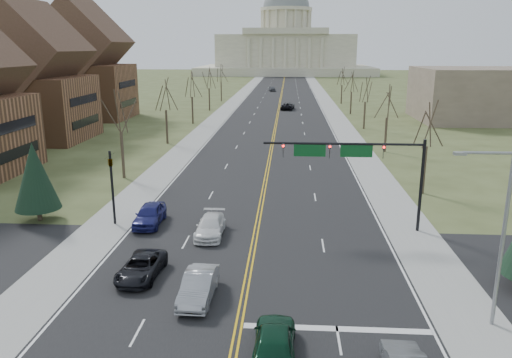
# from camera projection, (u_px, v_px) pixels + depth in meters

# --- Properties ---
(ground) EXTENTS (600.00, 600.00, 0.00)m
(ground) POSITION_uv_depth(u_px,v_px,m) (241.00, 315.00, 26.53)
(ground) COLOR #3F4723
(ground) RESTS_ON ground
(road) EXTENTS (20.00, 380.00, 0.01)m
(road) POSITION_uv_depth(u_px,v_px,m) (280.00, 101.00, 132.63)
(road) COLOR black
(road) RESTS_ON ground
(cross_road) EXTENTS (120.00, 14.00, 0.01)m
(cross_road) POSITION_uv_depth(u_px,v_px,m) (249.00, 267.00, 32.32)
(cross_road) COLOR black
(cross_road) RESTS_ON ground
(sidewalk_left) EXTENTS (4.00, 380.00, 0.03)m
(sidewalk_left) POSITION_uv_depth(u_px,v_px,m) (235.00, 100.00, 133.39)
(sidewalk_left) COLOR gray
(sidewalk_left) RESTS_ON ground
(sidewalk_right) EXTENTS (4.00, 380.00, 0.03)m
(sidewalk_right) POSITION_uv_depth(u_px,v_px,m) (326.00, 101.00, 131.86)
(sidewalk_right) COLOR gray
(sidewalk_right) RESTS_ON ground
(center_line) EXTENTS (0.42, 380.00, 0.01)m
(center_line) POSITION_uv_depth(u_px,v_px,m) (280.00, 101.00, 132.63)
(center_line) COLOR gold
(center_line) RESTS_ON road
(edge_line_left) EXTENTS (0.15, 380.00, 0.01)m
(edge_line_left) POSITION_uv_depth(u_px,v_px,m) (244.00, 100.00, 133.25)
(edge_line_left) COLOR silver
(edge_line_left) RESTS_ON road
(edge_line_right) EXTENTS (0.15, 380.00, 0.01)m
(edge_line_right) POSITION_uv_depth(u_px,v_px,m) (317.00, 101.00, 132.00)
(edge_line_right) COLOR silver
(edge_line_right) RESTS_ON road
(stop_bar) EXTENTS (9.50, 0.50, 0.01)m
(stop_bar) POSITION_uv_depth(u_px,v_px,m) (337.00, 329.00, 25.24)
(stop_bar) COLOR silver
(stop_bar) RESTS_ON road
(capitol) EXTENTS (90.00, 60.00, 50.00)m
(capitol) POSITION_uv_depth(u_px,v_px,m) (286.00, 46.00, 263.94)
(capitol) COLOR beige
(capitol) RESTS_ON ground
(signal_mast) EXTENTS (12.12, 0.44, 7.20)m
(signal_mast) POSITION_uv_depth(u_px,v_px,m) (355.00, 157.00, 37.60)
(signal_mast) COLOR black
(signal_mast) RESTS_ON ground
(signal_left) EXTENTS (0.32, 0.36, 6.00)m
(signal_left) POSITION_uv_depth(u_px,v_px,m) (112.00, 179.00, 39.34)
(signal_left) COLOR black
(signal_left) RESTS_ON ground
(street_light) EXTENTS (2.90, 0.25, 9.07)m
(street_light) POSITION_uv_depth(u_px,v_px,m) (499.00, 229.00, 24.38)
(street_light) COLOR gray
(street_light) RESTS_ON ground
(tree_r_0) EXTENTS (3.74, 3.74, 8.50)m
(tree_r_0) POSITION_uv_depth(u_px,v_px,m) (428.00, 127.00, 47.01)
(tree_r_0) COLOR #382C21
(tree_r_0) RESTS_ON ground
(tree_l_0) EXTENTS (3.96, 3.96, 9.00)m
(tree_l_0) POSITION_uv_depth(u_px,v_px,m) (120.00, 114.00, 52.75)
(tree_l_0) COLOR #382C21
(tree_l_0) RESTS_ON ground
(tree_r_1) EXTENTS (3.74, 3.74, 8.50)m
(tree_r_1) POSITION_uv_depth(u_px,v_px,m) (388.00, 104.00, 66.30)
(tree_r_1) COLOR #382C21
(tree_r_1) RESTS_ON ground
(tree_l_1) EXTENTS (3.96, 3.96, 9.00)m
(tree_l_1) POSITION_uv_depth(u_px,v_px,m) (165.00, 96.00, 72.04)
(tree_l_1) COLOR #382C21
(tree_l_1) RESTS_ON ground
(tree_r_2) EXTENTS (3.74, 3.74, 8.50)m
(tree_r_2) POSITION_uv_depth(u_px,v_px,m) (366.00, 91.00, 85.59)
(tree_r_2) COLOR #382C21
(tree_r_2) RESTS_ON ground
(tree_l_2) EXTENTS (3.96, 3.96, 9.00)m
(tree_l_2) POSITION_uv_depth(u_px,v_px,m) (192.00, 86.00, 91.33)
(tree_l_2) COLOR #382C21
(tree_l_2) RESTS_ON ground
(tree_r_3) EXTENTS (3.74, 3.74, 8.50)m
(tree_r_3) POSITION_uv_depth(u_px,v_px,m) (352.00, 83.00, 104.88)
(tree_r_3) COLOR #382C21
(tree_r_3) RESTS_ON ground
(tree_l_3) EXTENTS (3.96, 3.96, 9.00)m
(tree_l_3) POSITION_uv_depth(u_px,v_px,m) (209.00, 79.00, 110.62)
(tree_l_3) COLOR #382C21
(tree_l_3) RESTS_ON ground
(tree_r_4) EXTENTS (3.74, 3.74, 8.50)m
(tree_r_4) POSITION_uv_depth(u_px,v_px,m) (342.00, 77.00, 124.18)
(tree_r_4) COLOR #382C21
(tree_r_4) RESTS_ON ground
(tree_l_4) EXTENTS (3.96, 3.96, 9.00)m
(tree_l_4) POSITION_uv_depth(u_px,v_px,m) (221.00, 74.00, 129.91)
(tree_l_4) COLOR #382C21
(tree_l_4) RESTS_ON ground
(conifer_l) EXTENTS (3.64, 3.64, 6.50)m
(conifer_l) POSITION_uv_depth(u_px,v_px,m) (35.00, 176.00, 40.23)
(conifer_l) COLOR #382C21
(conifer_l) RESTS_ON ground
(bldg_left_mid) EXTENTS (15.10, 14.28, 20.75)m
(bldg_left_mid) POSITION_uv_depth(u_px,v_px,m) (34.00, 83.00, 74.87)
(bldg_left_mid) COLOR brown
(bldg_left_mid) RESTS_ON ground
(bldg_left_far) EXTENTS (17.10, 14.28, 23.25)m
(bldg_left_far) POSITION_uv_depth(u_px,v_px,m) (84.00, 70.00, 97.89)
(bldg_left_far) COLOR brown
(bldg_left_far) RESTS_ON ground
(bldg_right_mass) EXTENTS (25.00, 20.00, 10.00)m
(bldg_right_mass) POSITION_uv_depth(u_px,v_px,m) (485.00, 94.00, 96.00)
(bldg_right_mass) COLOR brown
(bldg_right_mass) RESTS_ON ground
(car_nb_inner_lead) EXTENTS (1.98, 4.85, 1.65)m
(car_nb_inner_lead) POSITION_uv_depth(u_px,v_px,m) (274.00, 341.00, 22.79)
(car_nb_inner_lead) COLOR #0B311E
(car_nb_inner_lead) RESTS_ON road
(car_sb_inner_lead) EXTENTS (1.78, 4.77, 1.56)m
(car_sb_inner_lead) POSITION_uv_depth(u_px,v_px,m) (199.00, 286.00, 28.07)
(car_sb_inner_lead) COLOR #919398
(car_sb_inner_lead) RESTS_ON road
(car_sb_outer_lead) EXTENTS (2.43, 4.89, 1.33)m
(car_sb_outer_lead) POSITION_uv_depth(u_px,v_px,m) (141.00, 267.00, 30.80)
(car_sb_outer_lead) COLOR black
(car_sb_outer_lead) RESTS_ON road
(car_sb_inner_second) EXTENTS (2.06, 4.95, 1.43)m
(car_sb_inner_second) POSITION_uv_depth(u_px,v_px,m) (210.00, 226.00, 37.63)
(car_sb_inner_second) COLOR silver
(car_sb_inner_second) RESTS_ON road
(car_sb_outer_second) EXTENTS (2.11, 4.97, 1.68)m
(car_sb_outer_second) POSITION_uv_depth(u_px,v_px,m) (150.00, 214.00, 39.91)
(car_sb_outer_second) COLOR navy
(car_sb_outer_second) RESTS_ON road
(car_far_nb) EXTENTS (3.38, 6.08, 1.61)m
(car_far_nb) POSITION_uv_depth(u_px,v_px,m) (288.00, 106.00, 113.84)
(car_far_nb) COLOR black
(car_far_nb) RESTS_ON road
(car_far_sb) EXTENTS (2.52, 4.96, 1.62)m
(car_far_sb) POSITION_uv_depth(u_px,v_px,m) (272.00, 89.00, 161.32)
(car_far_sb) COLOR #515359
(car_far_sb) RESTS_ON road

